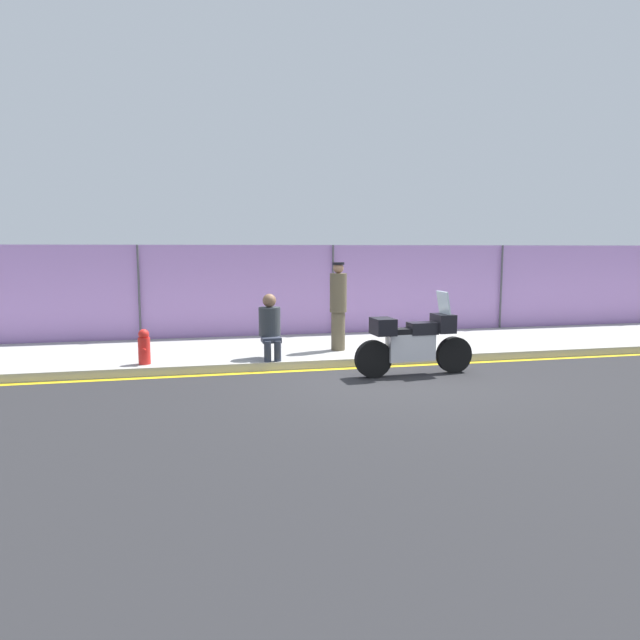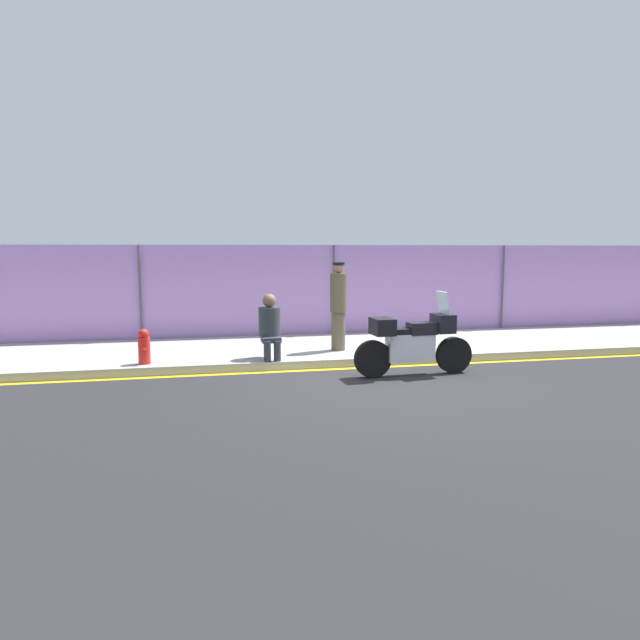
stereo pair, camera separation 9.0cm
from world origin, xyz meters
TOP-DOWN VIEW (x-y plane):
  - ground_plane at (0.00, 0.00)m, footprint 120.00×120.00m
  - sidewalk at (0.00, 2.83)m, footprint 35.01×3.45m
  - curb_paint_stripe at (0.00, 1.01)m, footprint 35.01×0.18m
  - storefront_fence at (0.00, 4.65)m, footprint 33.26×0.17m
  - motorcycle at (0.43, 0.19)m, footprint 2.28×0.55m
  - officer_standing at (-0.49, 2.14)m, footprint 0.36×0.36m
  - person_seated_on_curb at (-2.02, 1.56)m, footprint 0.43×0.68m
  - fire_hydrant at (-4.40, 1.49)m, footprint 0.22×0.28m

SIDE VIEW (x-z plane):
  - ground_plane at x=0.00m, z-range 0.00..0.00m
  - curb_paint_stripe at x=0.00m, z-range 0.00..0.01m
  - sidewalk at x=0.00m, z-range 0.00..0.16m
  - fire_hydrant at x=-4.40m, z-range 0.16..0.82m
  - motorcycle at x=0.43m, z-range -0.14..1.39m
  - person_seated_on_curb at x=-2.02m, z-range 0.22..1.49m
  - officer_standing at x=-0.49m, z-range 0.19..2.06m
  - storefront_fence at x=0.00m, z-range 0.00..2.40m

